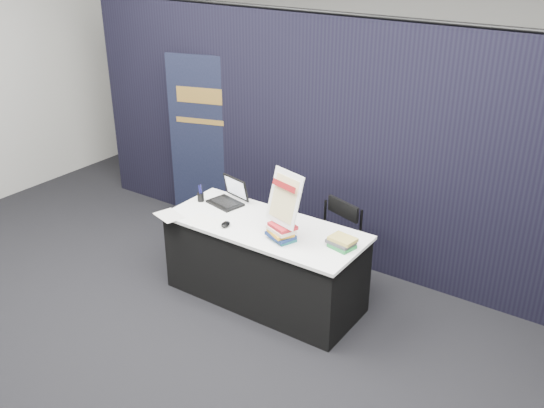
{
  "coord_description": "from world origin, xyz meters",
  "views": [
    {
      "loc": [
        2.73,
        -3.28,
        3.15
      ],
      "look_at": [
        0.08,
        0.55,
        0.98
      ],
      "focal_mm": 40.0,
      "sensor_mm": 36.0,
      "label": 1
    }
  ],
  "objects": [
    {
      "name": "drape_partition",
      "position": [
        0.0,
        1.6,
        1.2
      ],
      "size": [
        6.0,
        0.08,
        2.4
      ],
      "primitive_type": "cube",
      "color": "black",
      "rests_on": "floor"
    },
    {
      "name": "brochure_right",
      "position": [
        -0.44,
        0.3,
        0.75
      ],
      "size": [
        0.31,
        0.27,
        0.0
      ],
      "primitive_type": "cube",
      "rotation": [
        0.0,
        0.0,
        0.42
      ],
      "color": "white",
      "rests_on": "display_table"
    },
    {
      "name": "mouse",
      "position": [
        -0.27,
        0.34,
        0.77
      ],
      "size": [
        0.1,
        0.13,
        0.04
      ],
      "primitive_type": "ellipsoid",
      "rotation": [
        0.0,
        0.0,
        0.29
      ],
      "color": "black",
      "rests_on": "display_table"
    },
    {
      "name": "brochure_mid",
      "position": [
        -0.48,
        0.31,
        0.75
      ],
      "size": [
        0.3,
        0.22,
        0.0
      ],
      "primitive_type": "cube",
      "rotation": [
        0.0,
        0.0,
        0.04
      ],
      "color": "white",
      "rests_on": "display_table"
    },
    {
      "name": "book_stack_tall",
      "position": [
        0.28,
        0.42,
        0.82
      ],
      "size": [
        0.26,
        0.23,
        0.14
      ],
      "rotation": [
        0.0,
        0.0,
        -0.41
      ],
      "color": "#175756",
      "rests_on": "display_table"
    },
    {
      "name": "pen_cup",
      "position": [
        -0.79,
        0.62,
        0.79
      ],
      "size": [
        0.07,
        0.07,
        0.08
      ],
      "primitive_type": "cylinder",
      "rotation": [
        0.0,
        0.0,
        -0.16
      ],
      "color": "black",
      "rests_on": "display_table"
    },
    {
      "name": "info_sign",
      "position": [
        0.28,
        0.45,
        1.11
      ],
      "size": [
        0.36,
        0.21,
        0.46
      ],
      "rotation": [
        0.0,
        0.0,
        -0.27
      ],
      "color": "black",
      "rests_on": "book_stack_tall"
    },
    {
      "name": "floor",
      "position": [
        0.0,
        0.0,
        0.0
      ],
      "size": [
        8.0,
        8.0,
        0.0
      ],
      "primitive_type": "plane",
      "color": "black",
      "rests_on": "ground"
    },
    {
      "name": "laptop",
      "position": [
        -0.55,
        0.74,
        0.81
      ],
      "size": [
        0.36,
        0.32,
        0.24
      ],
      "rotation": [
        0.0,
        0.0,
        -0.22
      ],
      "color": "black",
      "rests_on": "display_table"
    },
    {
      "name": "stacking_chair",
      "position": [
        0.45,
        1.01,
        0.48
      ],
      "size": [
        0.49,
        0.5,
        0.86
      ],
      "rotation": [
        0.0,
        0.0,
        -0.31
      ],
      "color": "black",
      "rests_on": "floor"
    },
    {
      "name": "book_stack_short",
      "position": [
        0.74,
        0.59,
        0.79
      ],
      "size": [
        0.22,
        0.18,
        0.09
      ],
      "rotation": [
        0.0,
        0.0,
        -0.14
      ],
      "color": "#1F7738",
      "rests_on": "display_table"
    },
    {
      "name": "display_table",
      "position": [
        0.0,
        0.55,
        0.38
      ],
      "size": [
        1.8,
        0.75,
        0.75
      ],
      "color": "black",
      "rests_on": "floor"
    },
    {
      "name": "wall_back",
      "position": [
        0.0,
        4.0,
        1.75
      ],
      "size": [
        8.0,
        0.02,
        3.5
      ],
      "primitive_type": "cube",
      "color": "#A5A39B",
      "rests_on": "floor"
    },
    {
      "name": "brochure_left",
      "position": [
        -0.82,
        0.22,
        0.75
      ],
      "size": [
        0.31,
        0.26,
        0.0
      ],
      "primitive_type": "cube",
      "rotation": [
        0.0,
        0.0,
        -0.29
      ],
      "color": "silver",
      "rests_on": "display_table"
    },
    {
      "name": "pullup_banner",
      "position": [
        -1.51,
        1.5,
        0.84
      ],
      "size": [
        0.8,
        0.33,
        1.9
      ],
      "rotation": [
        0.0,
        0.0,
        0.3
      ],
      "color": "black",
      "rests_on": "floor"
    }
  ]
}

